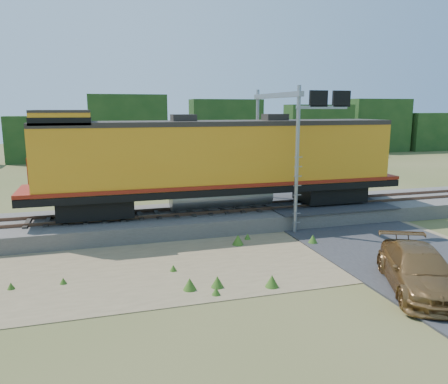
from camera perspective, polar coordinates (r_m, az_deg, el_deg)
name	(u,v)px	position (r m, az deg, el deg)	size (l,w,h in m)	color
ground	(242,261)	(18.52, 2.33, -9.03)	(140.00, 140.00, 0.00)	#475123
ballast	(207,218)	(23.92, -2.29, -3.42)	(70.00, 5.00, 0.80)	slate
rails	(207,209)	(23.80, -2.29, -2.30)	(70.00, 1.54, 0.16)	brown
dirt_shoulder	(192,262)	(18.47, -4.14, -9.06)	(26.00, 8.00, 0.03)	#8C7754
road	(375,240)	(22.24, 19.13, -5.97)	(7.00, 66.00, 0.86)	#38383A
tree_line_north	(143,135)	(54.87, -10.58, 7.34)	(130.00, 3.00, 6.50)	#173814
weed_clumps	(158,269)	(17.87, -8.64, -9.91)	(15.00, 6.20, 0.56)	#39621C
locomotive	(216,160)	(23.48, -1.04, 4.17)	(20.42, 3.11, 5.27)	black
signal_gantry	(287,123)	(23.98, 8.24, 8.93)	(2.94, 6.20, 7.41)	gray
car	(419,270)	(16.93, 24.09, -9.28)	(2.09, 5.14, 1.49)	brown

